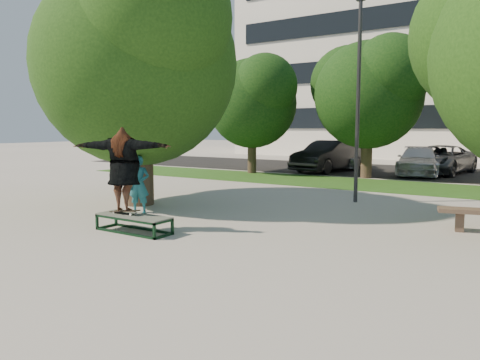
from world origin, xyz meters
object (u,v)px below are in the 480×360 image
Objects in this scene: tree_left at (136,53)px; car_grey at (440,160)px; bystander at (139,185)px; car_silver_b at (419,161)px; grind_box at (134,224)px; car_silver_a at (347,157)px; lamppost at (358,98)px; car_dark at (328,156)px.

tree_left is 16.23m from car_grey.
bystander reaches higher than car_silver_b.
car_silver_a is (-1.88, 17.94, 0.48)m from grind_box.
tree_left reaches higher than lamppost.
car_silver_b is (2.28, 16.46, 0.48)m from grind_box.
car_silver_b is at bearing -115.92° from car_grey.
lamppost reaches higher than car_silver_a.
bystander is 0.32× the size of car_dark.
bystander is 0.30× the size of car_grey.
car_grey reaches higher than car_silver_b.
grind_box is (-2.62, -6.72, -2.96)m from lamppost.
lamppost is 10.32m from car_dark.
car_dark is at bearing -179.51° from car_silver_b.
lamppost is 1.56× the size of car_silver_a.
car_grey is at bearing 29.10° from car_dark.
lamppost is 7.80m from grind_box.
lamppost is 1.21× the size of car_grey.
grind_box is 0.36× the size of car_grey.
bystander is 15.25m from car_silver_b.
tree_left is 3.95× the size of grind_box.
lamppost is at bearing -98.43° from car_silver_b.
bystander reaches higher than car_grey.
car_dark is 4.39m from car_silver_b.
car_dark is at bearing 87.09° from tree_left.
car_silver_b is (3.84, 14.76, -0.10)m from bystander.
lamppost reaches higher than car_silver_b.
car_silver_b is (-0.75, -1.09, -0.03)m from car_grey.
car_silver_a is (-0.33, 16.23, -0.10)m from bystander.
grind_box is 0.46× the size of car_silver_a.
car_grey is (3.03, 17.55, 0.51)m from grind_box.
car_silver_a is at bearing 96.00° from grind_box.
grind_box is 15.77m from car_dark.
car_grey is at bearing -15.74° from car_silver_a.
tree_left is at bearing -104.27° from car_silver_a.
tree_left is at bearing 109.43° from bystander.
car_silver_a is 2.31m from car_dark.
grind_box is 1.17× the size of bystander.
lamppost is at bearing 36.42° from tree_left.
car_silver_a is at bearing 150.12° from car_silver_b.
car_grey is (5.06, 1.92, -0.10)m from car_dark.
tree_left is 5.74m from grind_box.
car_dark is 0.97× the size of car_grey.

